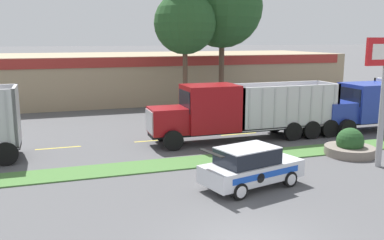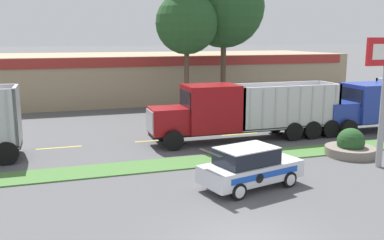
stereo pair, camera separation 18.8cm
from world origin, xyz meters
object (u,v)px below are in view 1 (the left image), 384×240
dump_truck_trail (382,105)px  stone_planter (350,146)px  dump_truck_lead (229,113)px  rally_car (250,167)px

dump_truck_trail → stone_planter: size_ratio=4.40×
dump_truck_lead → rally_car: 7.92m
dump_truck_lead → rally_car: (-2.28, -7.54, -0.81)m
rally_car → stone_planter: (6.96, 2.72, -0.39)m
dump_truck_trail → stone_planter: (-6.09, -4.61, -1.13)m
dump_truck_trail → rally_car: bearing=-150.7°
dump_truck_lead → rally_car: bearing=-106.8°
rally_car → stone_planter: 7.49m
dump_truck_trail → rally_car: (-13.05, -7.34, -0.73)m
rally_car → dump_truck_trail: bearing=29.3°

